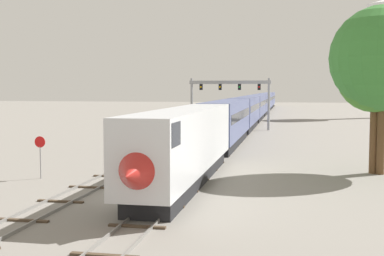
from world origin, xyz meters
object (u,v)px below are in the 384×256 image
trackside_tree_left (375,74)px  trackside_tree_mid (383,59)px  signal_gantry (230,92)px  stop_sign (40,151)px  passenger_train (256,106)px

trackside_tree_left → trackside_tree_mid: trackside_tree_mid is taller
trackside_tree_left → signal_gantry: bearing=111.6°
trackside_tree_left → stop_sign: bearing=-163.9°
passenger_train → signal_gantry: (-2.25, -23.99, 2.98)m
passenger_train → trackside_tree_left: bearing=-78.5°
passenger_train → trackside_tree_left: 62.51m
stop_sign → trackside_tree_left: 23.95m
passenger_train → stop_sign: (-10.00, -67.59, -0.74)m
passenger_train → trackside_tree_left: (12.45, -61.10, 4.47)m
trackside_tree_left → trackside_tree_mid: bearing=-32.8°
passenger_train → trackside_tree_left: size_ratio=15.84×
signal_gantry → trackside_tree_left: size_ratio=1.23×
passenger_train → stop_sign: passenger_train is taller
trackside_tree_left → passenger_train: bearing=101.5°
signal_gantry → passenger_train: bearing=84.6°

